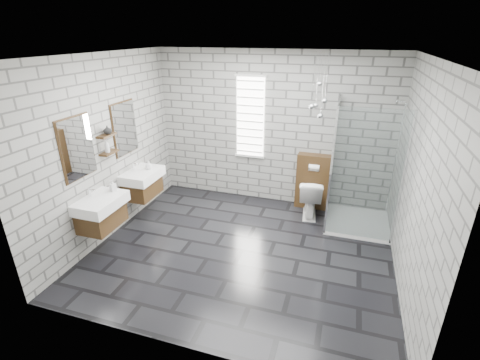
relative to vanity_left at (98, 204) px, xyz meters
The scene contains 20 objects.
floor 2.14m from the vanity_left, 17.05° to the left, with size 4.20×3.60×0.02m, color black.
ceiling 2.79m from the vanity_left, 17.05° to the left, with size 4.20×3.60×0.02m, color white.
wall_back 3.12m from the vanity_left, 51.47° to the left, with size 4.20×0.02×2.70m, color gray.
wall_front 2.34m from the vanity_left, 32.72° to the right, with size 4.20×0.02×2.70m, color gray.
wall_left 0.86m from the vanity_left, 109.13° to the left, with size 0.02×3.60×2.70m, color gray.
wall_right 4.10m from the vanity_left, ahead, with size 0.02×3.60×2.70m, color gray.
vanity_left is the anchor object (origin of this frame).
vanity_right 1.06m from the vanity_left, 90.00° to the left, with size 0.47×0.70×1.57m.
shelf_lower 0.79m from the vanity_left, 102.93° to the left, with size 0.14×0.30×0.03m, color #432C14.
shelf_upper 0.99m from the vanity_left, 102.93° to the left, with size 0.14×0.30×0.03m, color #432C14.
window 2.92m from the vanity_left, 57.51° to the left, with size 0.56×0.05×1.48m.
cistern_panel 3.55m from the vanity_left, 40.16° to the left, with size 0.60×0.20×1.00m, color #432C14.
flush_plate 3.48m from the vanity_left, 38.84° to the left, with size 0.18×0.01×0.12m, color silver.
shower_enclosure 3.85m from the vanity_left, 27.41° to the left, with size 1.00×1.00×2.03m.
pendant_cluster 3.55m from the vanity_left, 36.00° to the left, with size 0.27×0.24×0.99m.
toilet 3.37m from the vanity_left, 36.06° to the left, with size 0.38×0.67×0.68m, color white.
soap_bottle_a 0.32m from the vanity_left, 73.50° to the left, with size 0.08×0.08×0.17m, color #B2B2B2.
soap_bottle_b 1.18m from the vanity_left, 84.65° to the left, with size 0.11×0.11×0.15m, color #B2B2B2.
soap_bottle_c 0.84m from the vanity_left, 102.84° to the left, with size 0.07×0.07×0.19m, color #B2B2B2.
vase 1.07m from the vanity_left, 101.37° to the left, with size 0.12×0.12×0.12m, color #B2B2B2.
Camera 1 is at (1.26, -4.09, 2.96)m, focal length 26.00 mm.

